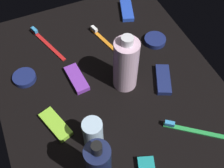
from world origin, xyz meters
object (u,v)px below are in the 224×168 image
at_px(snack_bar_lime, 56,124).
at_px(snack_bar_blue, 127,11).
at_px(snack_bar_navy, 163,79).
at_px(cream_tin_right, 24,78).
at_px(cream_tin_left, 155,40).
at_px(lotion_bottle, 99,166).
at_px(bodywash_bottle, 126,64).
at_px(snack_bar_purple, 77,78).
at_px(toothbrush_orange, 106,41).
at_px(deodorant_stick, 93,134).
at_px(toothbrush_green, 193,130).
at_px(toothbrush_red, 46,42).

distance_m(snack_bar_lime, snack_bar_blue, 0.50).
bearing_deg(snack_bar_navy, cream_tin_right, 90.35).
distance_m(snack_bar_navy, cream_tin_left, 0.16).
distance_m(lotion_bottle, bodywash_bottle, 0.29).
xyz_separation_m(snack_bar_purple, snack_bar_lime, (-0.12, 0.10, 0.00)).
distance_m(bodywash_bottle, toothbrush_orange, 0.19).
relative_size(deodorant_stick, snack_bar_lime, 0.92).
xyz_separation_m(lotion_bottle, snack_bar_blue, (0.52, -0.31, -0.08)).
xyz_separation_m(lotion_bottle, snack_bar_navy, (0.19, -0.28, -0.08)).
distance_m(lotion_bottle, deodorant_stick, 0.10).
bearing_deg(snack_bar_lime, snack_bar_blue, -65.89).
xyz_separation_m(bodywash_bottle, deodorant_stick, (-0.14, 0.15, -0.04)).
height_order(snack_bar_purple, cream_tin_left, cream_tin_left).
bearing_deg(cream_tin_right, snack_bar_lime, -167.91).
height_order(lotion_bottle, deodorant_stick, lotion_bottle).
bearing_deg(snack_bar_blue, deodorant_stick, 163.98).
relative_size(bodywash_bottle, snack_bar_purple, 1.82).
bearing_deg(snack_bar_lime, deodorant_stick, -155.89).
bearing_deg(bodywash_bottle, cream_tin_right, 63.97).
relative_size(bodywash_bottle, snack_bar_lime, 1.82).
xyz_separation_m(toothbrush_orange, cream_tin_right, (-0.04, 0.28, 0.00)).
height_order(lotion_bottle, toothbrush_green, lotion_bottle).
height_order(toothbrush_green, cream_tin_left, toothbrush_green).
bearing_deg(snack_bar_lime, toothbrush_red, -29.27).
bearing_deg(snack_bar_lime, toothbrush_green, -134.41).
distance_m(bodywash_bottle, snack_bar_purple, 0.16).
relative_size(toothbrush_green, snack_bar_navy, 1.45).
height_order(snack_bar_blue, cream_tin_left, cream_tin_left).
bearing_deg(toothbrush_orange, deodorant_stick, 152.31).
relative_size(toothbrush_orange, snack_bar_lime, 1.70).
bearing_deg(cream_tin_right, toothbrush_green, -133.27).
height_order(snack_bar_navy, snack_bar_blue, same).
bearing_deg(toothbrush_green, cream_tin_left, -10.92).
bearing_deg(snack_bar_purple, snack_bar_blue, -55.51).
bearing_deg(snack_bar_lime, snack_bar_navy, -105.67).
distance_m(toothbrush_orange, snack_bar_purple, 0.18).
distance_m(lotion_bottle, toothbrush_green, 0.29).
xyz_separation_m(toothbrush_red, snack_bar_lime, (-0.31, 0.06, 0.00)).
xyz_separation_m(toothbrush_red, toothbrush_green, (-0.47, -0.27, 0.00)).
bearing_deg(snack_bar_lime, lotion_bottle, 178.96).
bearing_deg(toothbrush_green, deodorant_stick, 73.15).
bearing_deg(bodywash_bottle, snack_bar_lime, 103.62).
xyz_separation_m(toothbrush_orange, toothbrush_red, (0.08, 0.18, 0.00)).
distance_m(deodorant_stick, toothbrush_orange, 0.36).
distance_m(toothbrush_orange, snack_bar_navy, 0.23).
bearing_deg(snack_bar_purple, toothbrush_green, -145.81).
distance_m(lotion_bottle, cream_tin_right, 0.39).
distance_m(snack_bar_purple, cream_tin_left, 0.29).
relative_size(lotion_bottle, toothbrush_orange, 1.10).
bearing_deg(cream_tin_left, toothbrush_orange, 67.67).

